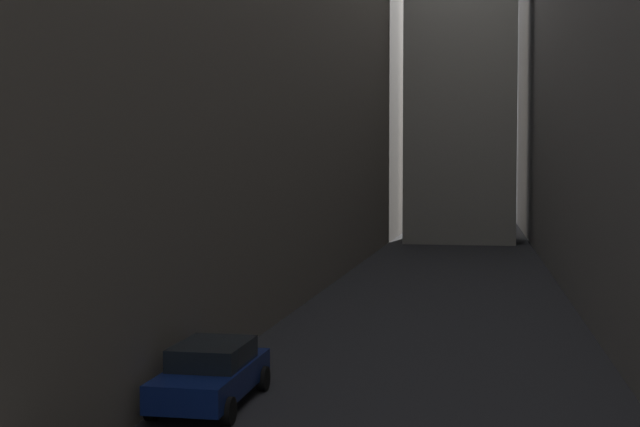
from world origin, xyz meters
TOP-DOWN VIEW (x-y plane):
  - ground_plane at (0.00, 48.00)m, footprint 264.00×264.00m
  - building_block_left at (-12.16, 50.00)m, footprint 13.32×108.00m
  - parked_car_left_far at (-4.40, 26.17)m, footprint 1.95×4.35m

SIDE VIEW (x-z plane):
  - ground_plane at x=0.00m, z-range 0.00..0.00m
  - parked_car_left_far at x=-4.40m, z-range 0.03..1.48m
  - building_block_left at x=-12.16m, z-range 0.00..23.29m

